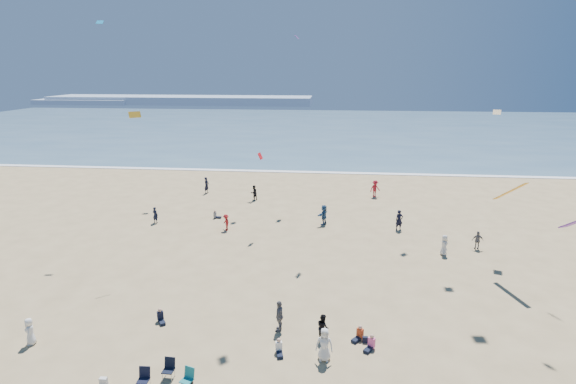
# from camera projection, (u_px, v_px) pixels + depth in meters

# --- Properties ---
(ground) EXTENTS (220.00, 220.00, 0.00)m
(ground) POSITION_uv_depth(u_px,v_px,m) (229.00, 381.00, 21.34)
(ground) COLOR tan
(ground) RESTS_ON ground
(ocean) EXTENTS (220.00, 100.00, 0.06)m
(ocean) POSITION_uv_depth(u_px,v_px,m) (315.00, 128.00, 112.46)
(ocean) COLOR #476B84
(ocean) RESTS_ON ground
(surf_line) EXTENTS (220.00, 1.20, 0.08)m
(surf_line) POSITION_uv_depth(u_px,v_px,m) (300.00, 172.00, 64.49)
(surf_line) COLOR white
(surf_line) RESTS_ON ground
(headland_far) EXTENTS (110.00, 20.00, 3.20)m
(headland_far) POSITION_uv_depth(u_px,v_px,m) (181.00, 100.00, 189.87)
(headland_far) COLOR #7A8EA8
(headland_far) RESTS_ON ground
(headland_near) EXTENTS (40.00, 14.00, 2.00)m
(headland_near) POSITION_uv_depth(u_px,v_px,m) (86.00, 102.00, 189.17)
(headland_near) COLOR #7A8EA8
(headland_near) RESTS_ON ground
(standing_flyers) EXTENTS (29.68, 39.49, 1.95)m
(standing_flyers) POSITION_uv_depth(u_px,v_px,m) (323.00, 251.00, 34.33)
(standing_flyers) COLOR black
(standing_flyers) RESTS_ON ground
(seated_group) EXTENTS (14.72, 21.89, 0.84)m
(seated_group) POSITION_uv_depth(u_px,v_px,m) (266.00, 296.00, 28.54)
(seated_group) COLOR white
(seated_group) RESTS_ON ground
(chair_cluster) EXTENTS (2.69, 1.42, 1.00)m
(chair_cluster) POSITION_uv_depth(u_px,v_px,m) (166.00, 376.00, 20.95)
(chair_cluster) COLOR black
(chair_cluster) RESTS_ON ground
(white_tote) EXTENTS (0.35, 0.20, 0.40)m
(white_tote) POSITION_uv_depth(u_px,v_px,m) (104.00, 382.00, 21.03)
(white_tote) COLOR silver
(white_tote) RESTS_ON ground
(black_backpack) EXTENTS (0.30, 0.22, 0.38)m
(black_backpack) POSITION_uv_depth(u_px,v_px,m) (190.00, 382.00, 21.03)
(black_backpack) COLOR black
(black_backpack) RESTS_ON ground
(navy_bag) EXTENTS (0.28, 0.18, 0.34)m
(navy_bag) POSITION_uv_depth(u_px,v_px,m) (365.00, 340.00, 24.34)
(navy_bag) COLOR black
(navy_bag) RESTS_ON ground
(kites_aloft) EXTENTS (36.05, 47.18, 28.56)m
(kites_aloft) POSITION_uv_depth(u_px,v_px,m) (423.00, 72.00, 28.39)
(kites_aloft) COLOR #F4FD26
(kites_aloft) RESTS_ON ground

